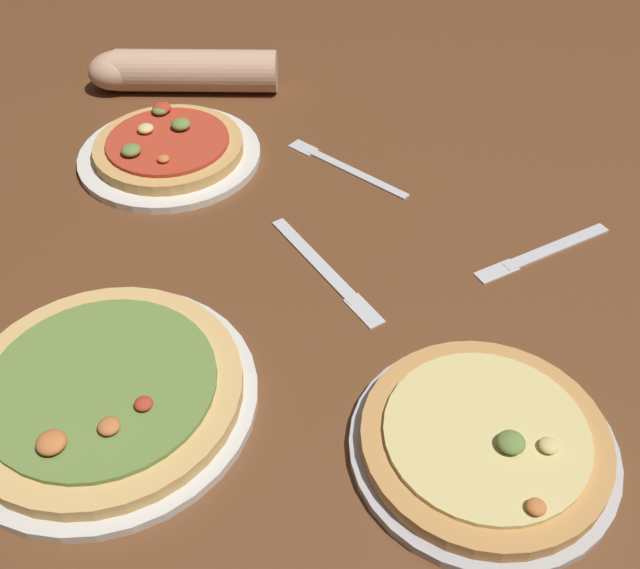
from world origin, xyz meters
name	(u,v)px	position (x,y,z in m)	size (l,w,h in m)	color
ground_plane	(320,304)	(0.00, 0.00, -0.01)	(2.40, 2.40, 0.03)	brown
pizza_plate_near	(484,442)	(0.08, -0.28, 0.02)	(0.28, 0.28, 0.05)	#B2B2B7
pizza_plate_far	(169,150)	(-0.12, 0.37, 0.02)	(0.28, 0.28, 0.05)	silver
pizza_plate_side	(104,393)	(-0.28, -0.08, 0.02)	(0.34, 0.34, 0.05)	silver
fork_left	(344,166)	(0.13, 0.25, 0.00)	(0.13, 0.21, 0.01)	silver
knife_right	(543,252)	(0.31, -0.03, 0.00)	(0.22, 0.05, 0.01)	silver
knife_spare	(325,269)	(0.02, 0.04, 0.00)	(0.07, 0.24, 0.01)	silver
diner_arm	(176,71)	(-0.06, 0.58, 0.04)	(0.33, 0.17, 0.07)	tan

